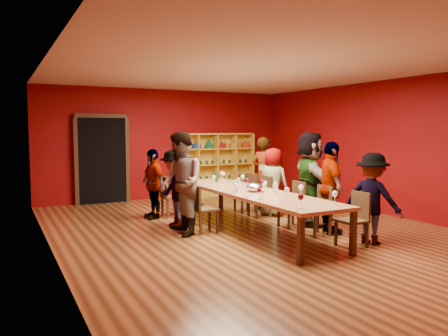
% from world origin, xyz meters
% --- Properties ---
extents(room_shell, '(7.10, 9.10, 3.04)m').
position_xyz_m(room_shell, '(0.00, 0.00, 1.50)').
color(room_shell, '#573117').
rests_on(room_shell, ground).
extents(tasting_table, '(1.10, 4.50, 0.75)m').
position_xyz_m(tasting_table, '(0.00, 0.00, 0.70)').
color(tasting_table, '#B37A4A').
rests_on(tasting_table, ground).
extents(doorway, '(1.40, 0.17, 2.30)m').
position_xyz_m(doorway, '(-1.80, 4.43, 1.12)').
color(doorway, black).
rests_on(doorway, ground).
extents(shelving_unit, '(2.40, 0.40, 1.80)m').
position_xyz_m(shelving_unit, '(1.40, 4.32, 0.98)').
color(shelving_unit, gold).
rests_on(shelving_unit, ground).
extents(chair_person_left_2, '(0.42, 0.42, 0.89)m').
position_xyz_m(chair_person_left_2, '(-0.91, 0.25, 0.50)').
color(chair_person_left_2, black).
rests_on(chair_person_left_2, ground).
extents(person_left_2, '(0.56, 0.94, 1.87)m').
position_xyz_m(person_left_2, '(-1.31, 0.25, 0.94)').
color(person_left_2, '#4B4B50').
rests_on(person_left_2, ground).
extents(chair_person_left_3, '(0.42, 0.42, 0.89)m').
position_xyz_m(chair_person_left_3, '(-0.91, 0.97, 0.50)').
color(chair_person_left_3, black).
rests_on(chair_person_left_3, ground).
extents(person_left_3, '(0.42, 0.99, 1.52)m').
position_xyz_m(person_left_3, '(-1.16, 0.97, 0.76)').
color(person_left_3, beige).
rests_on(person_left_3, ground).
extents(chair_person_left_4, '(0.42, 0.42, 0.89)m').
position_xyz_m(chair_person_left_4, '(-0.91, 1.94, 0.50)').
color(chair_person_left_4, black).
rests_on(chair_person_left_4, ground).
extents(person_left_4, '(0.52, 0.92, 1.49)m').
position_xyz_m(person_left_4, '(-1.27, 1.94, 0.75)').
color(person_left_4, '#5382AC').
rests_on(person_left_4, ground).
extents(chair_person_right_0, '(0.42, 0.42, 0.89)m').
position_xyz_m(chair_person_right_0, '(0.91, -1.78, 0.50)').
color(chair_person_right_0, black).
rests_on(chair_person_right_0, ground).
extents(person_right_0, '(0.73, 1.06, 1.52)m').
position_xyz_m(person_right_0, '(1.28, -1.78, 0.76)').
color(person_right_0, '#48494D').
rests_on(person_right_0, ground).
extents(chair_person_right_1, '(0.42, 0.42, 0.89)m').
position_xyz_m(chair_person_right_1, '(0.91, -0.91, 0.50)').
color(chair_person_right_1, black).
rests_on(chair_person_right_1, ground).
extents(person_right_1, '(0.79, 1.08, 1.69)m').
position_xyz_m(person_right_1, '(1.15, -0.91, 0.84)').
color(person_right_1, '#5F86C4').
rests_on(person_right_1, ground).
extents(chair_person_right_2, '(0.42, 0.42, 0.89)m').
position_xyz_m(chair_person_right_2, '(0.91, -0.15, 0.50)').
color(chair_person_right_2, black).
rests_on(chair_person_right_2, ground).
extents(person_right_2, '(1.01, 1.80, 1.86)m').
position_xyz_m(person_right_2, '(1.28, -0.15, 0.93)').
color(person_right_2, '#5989B7').
rests_on(person_right_2, ground).
extents(chair_person_right_3, '(0.42, 0.42, 0.89)m').
position_xyz_m(chair_person_right_3, '(0.91, 1.00, 0.50)').
color(chair_person_right_3, black).
rests_on(chair_person_right_3, ground).
extents(person_right_3, '(0.66, 0.83, 1.50)m').
position_xyz_m(person_right_3, '(1.18, 1.00, 0.75)').
color(person_right_3, tan).
rests_on(person_right_3, ground).
extents(chair_person_right_4, '(0.42, 0.42, 0.89)m').
position_xyz_m(chair_person_right_4, '(0.91, 1.62, 0.50)').
color(chair_person_right_4, black).
rests_on(chair_person_right_4, ground).
extents(person_right_4, '(0.66, 0.76, 1.73)m').
position_xyz_m(person_right_4, '(1.34, 1.62, 0.86)').
color(person_right_4, '#567AB1').
rests_on(person_right_4, ground).
extents(wine_glass_0, '(0.08, 0.08, 0.19)m').
position_xyz_m(wine_glass_0, '(-0.38, -0.09, 0.89)').
color(wine_glass_0, white).
rests_on(wine_glass_0, tasting_table).
extents(wine_glass_1, '(0.07, 0.07, 0.19)m').
position_xyz_m(wine_glass_1, '(-0.12, 1.31, 0.88)').
color(wine_glass_1, white).
rests_on(wine_glass_1, tasting_table).
extents(wine_glass_2, '(0.09, 0.09, 0.22)m').
position_xyz_m(wine_glass_2, '(-0.32, 1.78, 0.91)').
color(wine_glass_2, white).
rests_on(wine_glass_2, tasting_table).
extents(wine_glass_3, '(0.08, 0.08, 0.19)m').
position_xyz_m(wine_glass_3, '(0.35, 1.77, 0.89)').
color(wine_glass_3, white).
rests_on(wine_glass_3, tasting_table).
extents(wine_glass_4, '(0.08, 0.08, 0.20)m').
position_xyz_m(wine_glass_4, '(-0.02, -0.49, 0.89)').
color(wine_glass_4, white).
rests_on(wine_glass_4, tasting_table).
extents(wine_glass_5, '(0.08, 0.08, 0.19)m').
position_xyz_m(wine_glass_5, '(-0.38, -0.90, 0.89)').
color(wine_glass_5, white).
rests_on(wine_glass_5, tasting_table).
extents(wine_glass_6, '(0.08, 0.08, 0.21)m').
position_xyz_m(wine_glass_6, '(0.10, 0.28, 0.90)').
color(wine_glass_6, white).
rests_on(wine_glass_6, tasting_table).
extents(wine_glass_7, '(0.08, 0.08, 0.19)m').
position_xyz_m(wine_glass_7, '(0.31, 0.08, 0.89)').
color(wine_glass_7, white).
rests_on(wine_glass_7, tasting_table).
extents(wine_glass_8, '(0.07, 0.07, 0.18)m').
position_xyz_m(wine_glass_8, '(-0.30, 1.93, 0.88)').
color(wine_glass_8, white).
rests_on(wine_glass_8, tasting_table).
extents(wine_glass_9, '(0.09, 0.09, 0.22)m').
position_xyz_m(wine_glass_9, '(-0.30, -1.91, 0.91)').
color(wine_glass_9, white).
rests_on(wine_glass_9, tasting_table).
extents(wine_glass_10, '(0.08, 0.08, 0.19)m').
position_xyz_m(wine_glass_10, '(0.38, 1.92, 0.89)').
color(wine_glass_10, white).
rests_on(wine_glass_10, tasting_table).
extents(wine_glass_11, '(0.09, 0.09, 0.22)m').
position_xyz_m(wine_glass_11, '(0.36, -1.90, 0.91)').
color(wine_glass_11, white).
rests_on(wine_glass_11, tasting_table).
extents(wine_glass_12, '(0.07, 0.07, 0.18)m').
position_xyz_m(wine_glass_12, '(0.28, -0.07, 0.88)').
color(wine_glass_12, white).
rests_on(wine_glass_12, tasting_table).
extents(wine_glass_13, '(0.08, 0.08, 0.21)m').
position_xyz_m(wine_glass_13, '(0.37, 0.93, 0.90)').
color(wine_glass_13, white).
rests_on(wine_glass_13, tasting_table).
extents(wine_glass_14, '(0.09, 0.09, 0.22)m').
position_xyz_m(wine_glass_14, '(0.35, -1.07, 0.91)').
color(wine_glass_14, white).
rests_on(wine_glass_14, tasting_table).
extents(wine_glass_15, '(0.08, 0.08, 0.21)m').
position_xyz_m(wine_glass_15, '(-0.29, 0.08, 0.90)').
color(wine_glass_15, white).
rests_on(wine_glass_15, tasting_table).
extents(wine_glass_16, '(0.09, 0.09, 0.22)m').
position_xyz_m(wine_glass_16, '(-0.04, -1.21, 0.91)').
color(wine_glass_16, white).
rests_on(wine_glass_16, tasting_table).
extents(wine_glass_17, '(0.07, 0.07, 0.18)m').
position_xyz_m(wine_glass_17, '(-0.35, -0.97, 0.88)').
color(wine_glass_17, white).
rests_on(wine_glass_17, tasting_table).
extents(spittoon_bowl, '(0.33, 0.33, 0.18)m').
position_xyz_m(spittoon_bowl, '(0.02, -0.12, 0.83)').
color(spittoon_bowl, silver).
rests_on(spittoon_bowl, tasting_table).
extents(carafe_a, '(0.12, 0.12, 0.27)m').
position_xyz_m(carafe_a, '(-0.29, -0.03, 0.87)').
color(carafe_a, white).
rests_on(carafe_a, tasting_table).
extents(carafe_b, '(0.12, 0.12, 0.24)m').
position_xyz_m(carafe_b, '(0.14, -0.62, 0.86)').
color(carafe_b, white).
rests_on(carafe_b, tasting_table).
extents(wine_bottle, '(0.09, 0.09, 0.29)m').
position_xyz_m(wine_bottle, '(0.07, 1.55, 0.86)').
color(wine_bottle, '#153A1C').
rests_on(wine_bottle, tasting_table).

